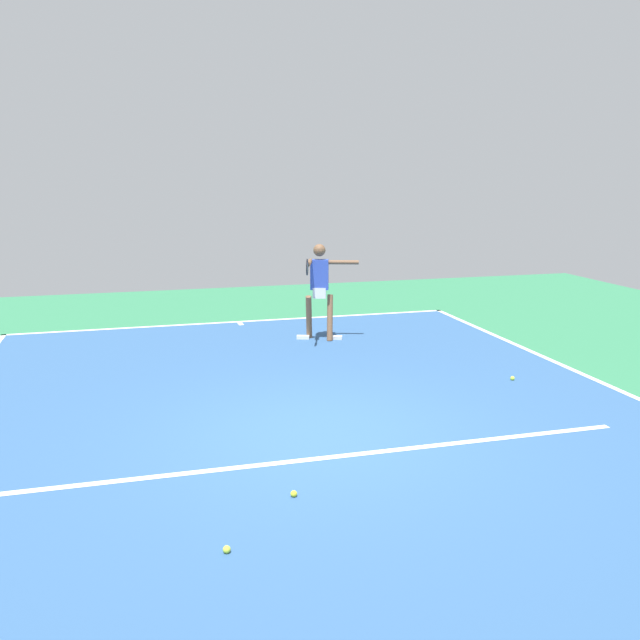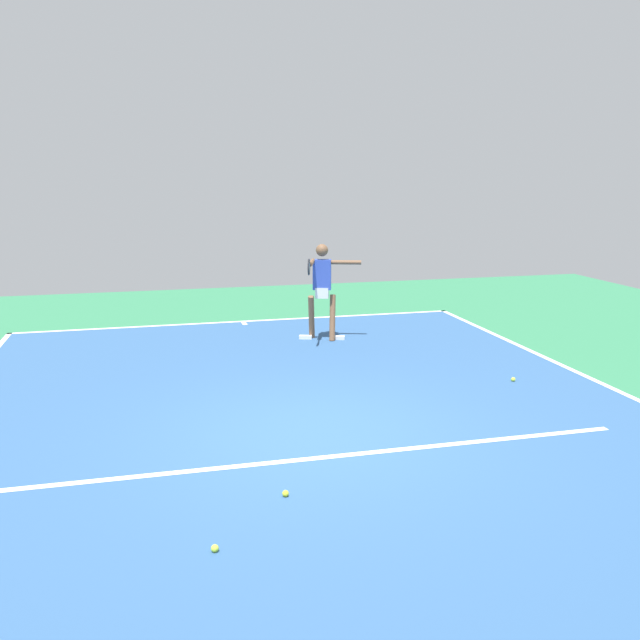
% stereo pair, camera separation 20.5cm
% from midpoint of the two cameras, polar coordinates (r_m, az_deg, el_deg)
% --- Properties ---
extents(ground_plane, '(22.50, 22.50, 0.00)m').
position_cam_midpoint_polar(ground_plane, '(8.42, -0.63, -9.50)').
color(ground_plane, '#2D754C').
extents(court_surface, '(9.46, 13.44, 0.00)m').
position_cam_midpoint_polar(court_surface, '(8.42, -0.63, -9.48)').
color(court_surface, '#2D5484').
rests_on(court_surface, ground_plane).
extents(court_line_baseline_near, '(9.46, 0.10, 0.01)m').
position_cam_midpoint_polar(court_line_baseline_near, '(14.72, -7.21, -0.14)').
color(court_line_baseline_near, white).
rests_on(court_line_baseline_near, ground_plane).
extents(court_line_service, '(7.09, 0.10, 0.01)m').
position_cam_midpoint_polar(court_line_service, '(7.77, 0.75, -11.38)').
color(court_line_service, white).
rests_on(court_line_service, ground_plane).
extents(court_line_centre_mark, '(0.10, 0.30, 0.01)m').
position_cam_midpoint_polar(court_line_centre_mark, '(14.52, -7.10, -0.30)').
color(court_line_centre_mark, white).
rests_on(court_line_centre_mark, ground_plane).
extents(tennis_player, '(1.22, 1.21, 1.85)m').
position_cam_midpoint_polar(tennis_player, '(12.81, -0.49, 2.99)').
color(tennis_player, brown).
rests_on(tennis_player, ground_plane).
extents(tennis_ball_centre_court, '(0.07, 0.07, 0.07)m').
position_cam_midpoint_polar(tennis_ball_centre_court, '(6.89, -3.09, -14.37)').
color(tennis_ball_centre_court, yellow).
rests_on(tennis_ball_centre_court, ground_plane).
extents(tennis_ball_far_corner, '(0.07, 0.07, 0.07)m').
position_cam_midpoint_polar(tennis_ball_far_corner, '(10.87, 15.35, -4.74)').
color(tennis_ball_far_corner, '#C6E53D').
rests_on(tennis_ball_far_corner, ground_plane).
extents(tennis_ball_by_baseline, '(0.07, 0.07, 0.07)m').
position_cam_midpoint_polar(tennis_ball_by_baseline, '(6.05, -8.86, -18.51)').
color(tennis_ball_by_baseline, '#C6E53D').
rests_on(tennis_ball_by_baseline, ground_plane).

